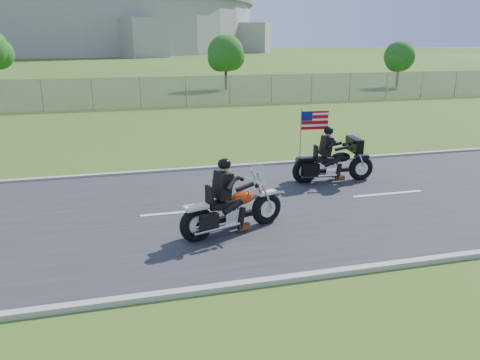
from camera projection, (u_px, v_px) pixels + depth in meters
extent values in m
plane|color=#354D18|center=(256.00, 207.00, 12.70)|extent=(420.00, 420.00, 0.00)
cube|color=#28282B|center=(256.00, 206.00, 12.70)|extent=(120.00, 8.00, 0.04)
cube|color=#9E9B93|center=(224.00, 167.00, 16.44)|extent=(120.00, 0.18, 0.12)
cube|color=#9E9B93|center=(316.00, 275.00, 8.94)|extent=(120.00, 0.18, 0.12)
cube|color=gray|center=(92.00, 94.00, 29.74)|extent=(60.00, 0.03, 2.00)
cylinder|color=#A3A099|center=(63.00, 21.00, 162.47)|extent=(130.00, 130.00, 20.00)
cylinder|color=#605E5B|center=(61.00, 0.00, 160.43)|extent=(132.00, 132.00, 4.00)
cylinder|color=#382316|center=(226.00, 75.00, 41.56)|extent=(0.22, 0.22, 2.52)
sphere|color=#245316|center=(226.00, 53.00, 41.02)|extent=(3.20, 3.20, 3.20)
sphere|color=#245316|center=(231.00, 57.00, 41.72)|extent=(2.40, 2.40, 2.40)
sphere|color=#245316|center=(220.00, 59.00, 40.64)|extent=(2.24, 2.24, 2.24)
cylinder|color=#382316|center=(398.00, 75.00, 43.59)|extent=(0.22, 0.22, 2.24)
sphere|color=#245316|center=(399.00, 56.00, 43.10)|extent=(2.80, 2.80, 2.80)
sphere|color=#245316|center=(402.00, 60.00, 43.72)|extent=(2.10, 2.10, 2.10)
sphere|color=#245316|center=(396.00, 61.00, 42.78)|extent=(1.96, 1.96, 1.96)
torus|color=black|center=(266.00, 208.00, 11.40)|extent=(0.85, 0.45, 0.83)
torus|color=black|center=(197.00, 224.00, 10.41)|extent=(0.85, 0.45, 0.83)
ellipsoid|color=red|center=(242.00, 198.00, 10.92)|extent=(0.71, 0.54, 0.32)
cube|color=black|center=(220.00, 204.00, 10.63)|extent=(0.69, 0.51, 0.14)
cube|color=black|center=(222.00, 185.00, 10.53)|extent=(0.40, 0.51, 0.62)
sphere|color=black|center=(224.00, 164.00, 10.42)|extent=(0.38, 0.38, 0.30)
cube|color=silver|center=(258.00, 172.00, 10.99)|extent=(0.20, 0.51, 0.45)
torus|color=black|center=(361.00, 168.00, 14.95)|extent=(0.83, 0.25, 0.81)
torus|color=black|center=(305.00, 171.00, 14.62)|extent=(0.83, 0.25, 0.81)
ellipsoid|color=black|center=(341.00, 157.00, 14.71)|extent=(0.64, 0.39, 0.31)
cube|color=black|center=(324.00, 159.00, 14.62)|extent=(0.63, 0.37, 0.13)
cube|color=black|center=(326.00, 146.00, 14.51)|extent=(0.29, 0.46, 0.60)
sphere|color=black|center=(329.00, 131.00, 14.38)|extent=(0.32, 0.32, 0.30)
cube|color=black|center=(354.00, 145.00, 14.67)|extent=(0.30, 0.89, 0.44)
cube|color=#B70C11|center=(315.00, 120.00, 14.44)|extent=(0.88, 0.08, 0.57)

